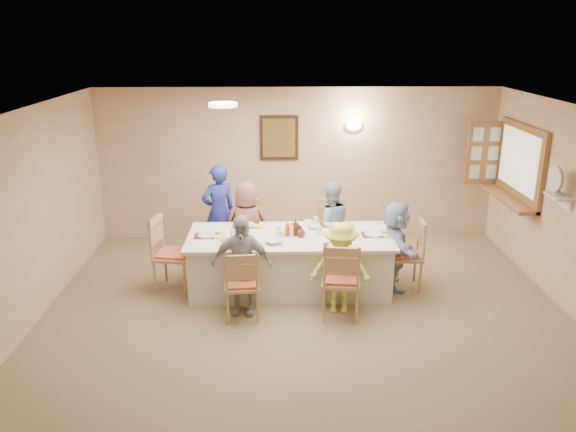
{
  "coord_description": "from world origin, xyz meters",
  "views": [
    {
      "loc": [
        -0.35,
        -5.52,
        3.33
      ],
      "look_at": [
        -0.2,
        1.4,
        1.05
      ],
      "focal_mm": 35.0,
      "sensor_mm": 36.0,
      "label": 1
    }
  ],
  "objects_px": {
    "desk_fan": "(558,184)",
    "chair_front_right": "(341,279)",
    "chair_back_right": "(329,234)",
    "diner_back_left": "(247,226)",
    "diner_back_right": "(330,226)",
    "chair_left_end": "(174,254)",
    "dining_table": "(290,262)",
    "diner_right_end": "(396,245)",
    "chair_right_end": "(405,254)",
    "chair_front_left": "(242,283)",
    "diner_front_left": "(242,265)",
    "chair_back_left": "(248,234)",
    "caregiver": "(219,212)",
    "diner_front_right": "(340,268)",
    "condiment_ketchup": "(288,229)",
    "serving_hatch": "(520,164)"
  },
  "relations": [
    {
      "from": "desk_fan",
      "to": "chair_front_right",
      "type": "xyz_separation_m",
      "value": [
        -2.68,
        -0.4,
        -1.06
      ]
    },
    {
      "from": "chair_back_right",
      "to": "diner_back_left",
      "type": "xyz_separation_m",
      "value": [
        -1.2,
        -0.12,
        0.17
      ]
    },
    {
      "from": "diner_back_right",
      "to": "chair_left_end",
      "type": "bearing_deg",
      "value": 8.97
    },
    {
      "from": "dining_table",
      "to": "diner_right_end",
      "type": "height_order",
      "value": "diner_right_end"
    },
    {
      "from": "diner_back_left",
      "to": "diner_right_end",
      "type": "bearing_deg",
      "value": 155.75
    },
    {
      "from": "chair_front_right",
      "to": "chair_right_end",
      "type": "relative_size",
      "value": 1.02
    },
    {
      "from": "chair_front_right",
      "to": "desk_fan",
      "type": "bearing_deg",
      "value": -164.48
    },
    {
      "from": "chair_front_left",
      "to": "chair_right_end",
      "type": "distance_m",
      "value": 2.29
    },
    {
      "from": "chair_back_right",
      "to": "diner_front_left",
      "type": "distance_m",
      "value": 1.91
    },
    {
      "from": "desk_fan",
      "to": "diner_front_left",
      "type": "relative_size",
      "value": 0.24
    },
    {
      "from": "dining_table",
      "to": "chair_back_left",
      "type": "bearing_deg",
      "value": 126.87
    },
    {
      "from": "desk_fan",
      "to": "chair_right_end",
      "type": "relative_size",
      "value": 0.31
    },
    {
      "from": "chair_back_right",
      "to": "caregiver",
      "type": "distance_m",
      "value": 1.7
    },
    {
      "from": "diner_front_right",
      "to": "condiment_ketchup",
      "type": "height_order",
      "value": "diner_front_right"
    },
    {
      "from": "chair_front_right",
      "to": "diner_right_end",
      "type": "bearing_deg",
      "value": -128.58
    },
    {
      "from": "diner_front_left",
      "to": "caregiver",
      "type": "xyz_separation_m",
      "value": [
        -0.45,
        1.83,
        0.09
      ]
    },
    {
      "from": "chair_back_right",
      "to": "condiment_ketchup",
      "type": "distance_m",
      "value": 1.1
    },
    {
      "from": "chair_front_left",
      "to": "diner_front_right",
      "type": "xyz_separation_m",
      "value": [
        1.2,
        0.12,
        0.13
      ]
    },
    {
      "from": "serving_hatch",
      "to": "caregiver",
      "type": "height_order",
      "value": "serving_hatch"
    },
    {
      "from": "serving_hatch",
      "to": "dining_table",
      "type": "height_order",
      "value": "serving_hatch"
    },
    {
      "from": "chair_right_end",
      "to": "serving_hatch",
      "type": "bearing_deg",
      "value": 119.93
    },
    {
      "from": "chair_back_right",
      "to": "chair_front_right",
      "type": "height_order",
      "value": "chair_front_right"
    },
    {
      "from": "diner_back_right",
      "to": "condiment_ketchup",
      "type": "bearing_deg",
      "value": 39.52
    },
    {
      "from": "desk_fan",
      "to": "diner_back_right",
      "type": "bearing_deg",
      "value": 157.93
    },
    {
      "from": "serving_hatch",
      "to": "desk_fan",
      "type": "bearing_deg",
      "value": -94.66
    },
    {
      "from": "diner_back_left",
      "to": "caregiver",
      "type": "bearing_deg",
      "value": -51.89
    },
    {
      "from": "caregiver",
      "to": "condiment_ketchup",
      "type": "height_order",
      "value": "caregiver"
    },
    {
      "from": "diner_back_left",
      "to": "chair_left_end",
      "type": "bearing_deg",
      "value": 29.95
    },
    {
      "from": "chair_left_end",
      "to": "diner_front_right",
      "type": "height_order",
      "value": "diner_front_right"
    },
    {
      "from": "chair_front_left",
      "to": "chair_right_end",
      "type": "relative_size",
      "value": 0.93
    },
    {
      "from": "diner_right_end",
      "to": "diner_back_right",
      "type": "bearing_deg",
      "value": 48.66
    },
    {
      "from": "chair_front_right",
      "to": "chair_left_end",
      "type": "xyz_separation_m",
      "value": [
        -2.15,
        0.8,
        0.02
      ]
    },
    {
      "from": "chair_right_end",
      "to": "diner_back_right",
      "type": "relative_size",
      "value": 0.73
    },
    {
      "from": "dining_table",
      "to": "diner_back_left",
      "type": "distance_m",
      "value": 0.95
    },
    {
      "from": "chair_back_right",
      "to": "diner_back_right",
      "type": "bearing_deg",
      "value": -79.02
    },
    {
      "from": "chair_front_right",
      "to": "diner_back_left",
      "type": "distance_m",
      "value": 1.91
    },
    {
      "from": "serving_hatch",
      "to": "chair_front_right",
      "type": "relative_size",
      "value": 1.52
    },
    {
      "from": "dining_table",
      "to": "diner_back_right",
      "type": "relative_size",
      "value": 2.06
    },
    {
      "from": "diner_front_right",
      "to": "caregiver",
      "type": "xyz_separation_m",
      "value": [
        -1.65,
        1.83,
        0.15
      ]
    },
    {
      "from": "diner_back_left",
      "to": "diner_front_right",
      "type": "xyz_separation_m",
      "value": [
        1.2,
        -1.36,
        -0.07
      ]
    },
    {
      "from": "diner_back_right",
      "to": "chair_right_end",
      "type": "bearing_deg",
      "value": 135.83
    },
    {
      "from": "chair_back_left",
      "to": "diner_front_right",
      "type": "xyz_separation_m",
      "value": [
        1.2,
        -1.48,
        0.09
      ]
    },
    {
      "from": "serving_hatch",
      "to": "chair_front_left",
      "type": "distance_m",
      "value": 4.48
    },
    {
      "from": "serving_hatch",
      "to": "diner_front_left",
      "type": "bearing_deg",
      "value": -157.82
    },
    {
      "from": "chair_front_left",
      "to": "caregiver",
      "type": "distance_m",
      "value": 2.02
    },
    {
      "from": "diner_right_end",
      "to": "condiment_ketchup",
      "type": "xyz_separation_m",
      "value": [
        -1.45,
        -0.02,
        0.26
      ]
    },
    {
      "from": "condiment_ketchup",
      "to": "chair_front_right",
      "type": "bearing_deg",
      "value": -51.32
    },
    {
      "from": "dining_table",
      "to": "diner_front_right",
      "type": "xyz_separation_m",
      "value": [
        0.6,
        -0.68,
        0.2
      ]
    },
    {
      "from": "chair_front_right",
      "to": "chair_right_end",
      "type": "height_order",
      "value": "chair_front_right"
    },
    {
      "from": "chair_left_end",
      "to": "condiment_ketchup",
      "type": "xyz_separation_m",
      "value": [
        1.52,
        -0.02,
        0.35
      ]
    }
  ]
}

